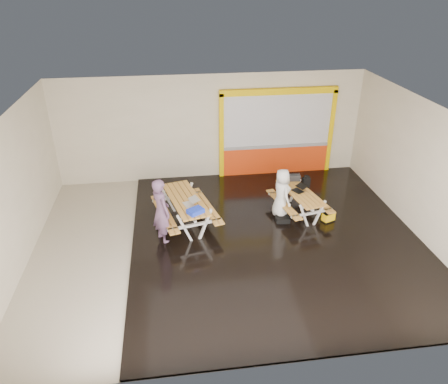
{
  "coord_description": "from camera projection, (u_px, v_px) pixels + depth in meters",
  "views": [
    {
      "loc": [
        -1.38,
        -9.11,
        6.33
      ],
      "look_at": [
        0.0,
        0.9,
        1.0
      ],
      "focal_mm": 33.85,
      "sensor_mm": 36.0,
      "label": 1
    }
  ],
  "objects": [
    {
      "name": "person_left",
      "position": [
        161.0,
        211.0,
        10.72
      ],
      "size": [
        0.69,
        0.77,
        1.78
      ],
      "primitive_type": "imported",
      "rotation": [
        0.0,
        0.0,
        2.07
      ],
      "color": "#684969",
      "rests_on": "deck"
    },
    {
      "name": "toolbox",
      "position": [
        293.0,
        177.0,
        12.6
      ],
      "size": [
        0.41,
        0.23,
        0.23
      ],
      "color": "black",
      "rests_on": "picnic_table_right"
    },
    {
      "name": "picnic_table_left",
      "position": [
        186.0,
        205.0,
        11.49
      ],
      "size": [
        1.92,
        2.43,
        0.86
      ],
      "color": "gold",
      "rests_on": "deck"
    },
    {
      "name": "fluke_bag",
      "position": [
        328.0,
        217.0,
        11.84
      ],
      "size": [
        0.41,
        0.34,
        0.3
      ],
      "color": "black",
      "rests_on": "deck"
    },
    {
      "name": "backpack",
      "position": [
        306.0,
        182.0,
        12.67
      ],
      "size": [
        0.24,
        0.17,
        0.39
      ],
      "color": "black",
      "rests_on": "picnic_table_right"
    },
    {
      "name": "kiosk",
      "position": [
        277.0,
        134.0,
        14.14
      ],
      "size": [
        3.88,
        0.16,
        3.0
      ],
      "color": "#E53D0F",
      "rests_on": "room"
    },
    {
      "name": "blue_pouch",
      "position": [
        195.0,
        211.0,
        10.69
      ],
      "size": [
        0.48,
        0.44,
        0.12
      ],
      "primitive_type": "cube",
      "rotation": [
        0.0,
        0.0,
        0.55
      ],
      "color": "blue",
      "rests_on": "picnic_table_left"
    },
    {
      "name": "laptop_left",
      "position": [
        191.0,
        203.0,
        11.09
      ],
      "size": [
        0.47,
        0.45,
        0.16
      ],
      "color": "silver",
      "rests_on": "picnic_table_left"
    },
    {
      "name": "person_right",
      "position": [
        282.0,
        193.0,
        11.82
      ],
      "size": [
        0.61,
        0.8,
        1.45
      ],
      "primitive_type": "imported",
      "rotation": [
        0.0,
        0.0,
        1.8
      ],
      "color": "white",
      "rests_on": "deck"
    },
    {
      "name": "laptop_right",
      "position": [
        299.0,
        189.0,
        12.02
      ],
      "size": [
        0.47,
        0.45,
        0.15
      ],
      "color": "black",
      "rests_on": "picnic_table_right"
    },
    {
      "name": "room",
      "position": [
        229.0,
        182.0,
        10.28
      ],
      "size": [
        10.02,
        8.02,
        3.52
      ],
      "color": "beige",
      "rests_on": "ground"
    },
    {
      "name": "picnic_table_right",
      "position": [
        300.0,
        197.0,
        12.05
      ],
      "size": [
        1.61,
        2.07,
        0.74
      ],
      "color": "gold",
      "rests_on": "deck"
    },
    {
      "name": "deck",
      "position": [
        275.0,
        237.0,
        11.24
      ],
      "size": [
        7.5,
        7.98,
        0.05
      ],
      "primitive_type": "cube",
      "color": "black",
      "rests_on": "room"
    },
    {
      "name": "dark_case",
      "position": [
        283.0,
        219.0,
        11.85
      ],
      "size": [
        0.4,
        0.31,
        0.14
      ],
      "primitive_type": "cube",
      "rotation": [
        0.0,
        0.0,
        -0.07
      ],
      "color": "black",
      "rests_on": "deck"
    }
  ]
}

